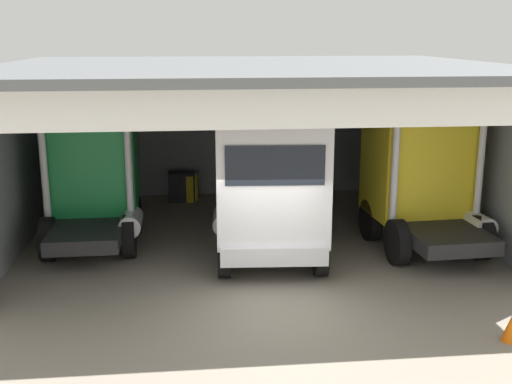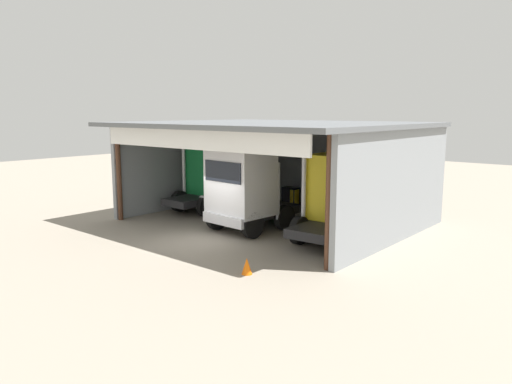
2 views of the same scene
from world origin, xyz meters
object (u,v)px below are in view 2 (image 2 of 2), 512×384
Objects in this scene: truck_green_center_right_bay at (210,178)px; tool_cart at (291,196)px; truck_white_center_bay at (244,188)px; truck_yellow_left_bay at (340,197)px; oil_drum at (294,197)px; traffic_cone at (247,266)px.

tool_cart is (2.29, 4.28, -1.26)m from truck_green_center_right_bay.
truck_white_center_bay reaches higher than truck_yellow_left_bay.
truck_white_center_bay is 7.08m from tool_cart.
truck_white_center_bay is 4.37m from truck_yellow_left_bay.
truck_yellow_left_bay reaches higher than truck_green_center_right_bay.
oil_drum is at bearing 135.47° from truck_yellow_left_bay.
traffic_cone is (-0.21, -5.56, -1.61)m from truck_yellow_left_bay.
truck_yellow_left_bay is 5.79m from traffic_cone.
truck_yellow_left_bay is 4.24× the size of tool_cart.
truck_yellow_left_bay is 8.29m from oil_drum.
truck_green_center_right_bay is 4.11× the size of tool_cart.
truck_green_center_right_bay is 5.02m from tool_cart.
oil_drum is at bearing -8.02° from tool_cart.
truck_yellow_left_bay is 4.65× the size of oil_drum.
tool_cart is at bearing 119.56° from traffic_cone.
truck_white_center_bay is (4.50, -2.28, 0.20)m from truck_green_center_right_bay.
tool_cart is at bearing 136.48° from truck_yellow_left_bay.
truck_yellow_left_bay is (8.71, -1.12, 0.13)m from truck_green_center_right_bay.
truck_white_center_bay reaches higher than tool_cart.
truck_green_center_right_bay reaches higher than oil_drum.
oil_drum is 1.63× the size of traffic_cone.
traffic_cone is at bearing -95.59° from truck_yellow_left_bay.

